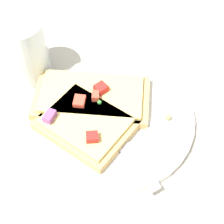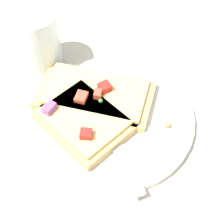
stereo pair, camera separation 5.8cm
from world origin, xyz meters
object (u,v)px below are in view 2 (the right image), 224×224
pizza_slice_corner (84,120)px  drinking_glass (36,40)px  pizza_slice_main (95,94)px  plate (112,118)px  fork (132,108)px  knife (117,146)px

pizza_slice_corner → drinking_glass: size_ratio=1.53×
pizza_slice_main → pizza_slice_corner: bearing=87.4°
plate → fork: 0.03m
pizza_slice_main → fork: bearing=173.1°
plate → pizza_slice_main: bearing=-150.1°
pizza_slice_corner → pizza_slice_main: bearing=-61.5°
knife → pizza_slice_main: 0.10m
drinking_glass → knife: bearing=28.8°
fork → knife: size_ratio=0.99×
fork → pizza_slice_corner: (0.02, -0.08, 0.01)m
knife → pizza_slice_corner: 0.07m
pizza_slice_main → drinking_glass: bearing=-27.5°
knife → drinking_glass: 0.23m
knife → pizza_slice_corner: bearing=27.4°
plate → pizza_slice_corner: pizza_slice_corner is taller
pizza_slice_corner → plate: bearing=-114.8°
fork → drinking_glass: drinking_glass is taller
pizza_slice_main → drinking_glass: size_ratio=1.87×
knife → pizza_slice_corner: pizza_slice_corner is taller
knife → pizza_slice_main: bearing=-1.9°
pizza_slice_main → knife: bearing=124.6°
fork → pizza_slice_corner: bearing=84.6°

